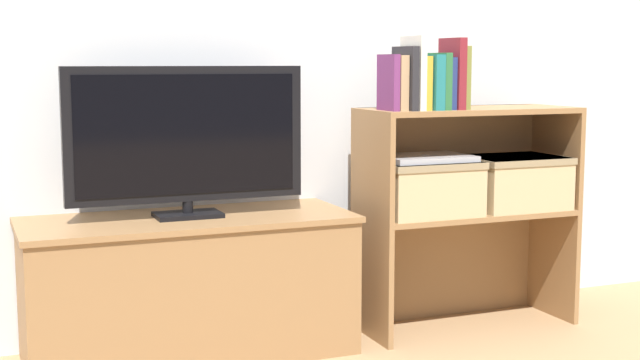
# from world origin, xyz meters

# --- Properties ---
(ground_plane) EXTENTS (16.00, 16.00, 0.00)m
(ground_plane) POSITION_xyz_m (0.00, 0.00, 0.00)
(ground_plane) COLOR #A37F56
(wall_back) EXTENTS (10.00, 0.05, 2.40)m
(wall_back) POSITION_xyz_m (0.00, 0.47, 1.20)
(wall_back) COLOR silver
(wall_back) RESTS_ON ground_plane
(tv_stand) EXTENTS (1.11, 0.45, 0.48)m
(tv_stand) POSITION_xyz_m (-0.46, 0.22, 0.24)
(tv_stand) COLOR olive
(tv_stand) RESTS_ON ground_plane
(tv) EXTENTS (0.80, 0.14, 0.50)m
(tv) POSITION_xyz_m (-0.46, 0.21, 0.75)
(tv) COLOR black
(tv) RESTS_ON tv_stand
(bookshelf_lower_tier) EXTENTS (0.81, 0.33, 0.44)m
(bookshelf_lower_tier) POSITION_xyz_m (0.60, 0.22, 0.28)
(bookshelf_lower_tier) COLOR olive
(bookshelf_lower_tier) RESTS_ON ground_plane
(bookshelf_upper_tier) EXTENTS (0.81, 0.33, 0.38)m
(bookshelf_upper_tier) POSITION_xyz_m (0.60, 0.22, 0.69)
(bookshelf_upper_tier) COLOR olive
(bookshelf_upper_tier) RESTS_ON bookshelf_lower_tier
(book_plum) EXTENTS (0.02, 0.14, 0.19)m
(book_plum) POSITION_xyz_m (0.23, 0.10, 0.93)
(book_plum) COLOR #6B2D66
(book_plum) RESTS_ON bookshelf_upper_tier
(book_tan) EXTENTS (0.03, 0.12, 0.19)m
(book_tan) POSITION_xyz_m (0.27, 0.10, 0.93)
(book_tan) COLOR tan
(book_tan) RESTS_ON bookshelf_upper_tier
(book_charcoal) EXTENTS (0.03, 0.16, 0.22)m
(book_charcoal) POSITION_xyz_m (0.30, 0.10, 0.94)
(book_charcoal) COLOR #232328
(book_charcoal) RESTS_ON bookshelf_upper_tier
(book_ivory) EXTENTS (0.02, 0.16, 0.26)m
(book_ivory) POSITION_xyz_m (0.33, 0.10, 0.96)
(book_ivory) COLOR silver
(book_ivory) RESTS_ON bookshelf_upper_tier
(book_mustard) EXTENTS (0.03, 0.13, 0.19)m
(book_mustard) POSITION_xyz_m (0.36, 0.10, 0.92)
(book_mustard) COLOR gold
(book_mustard) RESTS_ON bookshelf_upper_tier
(book_teal) EXTENTS (0.04, 0.16, 0.19)m
(book_teal) POSITION_xyz_m (0.40, 0.10, 0.93)
(book_teal) COLOR #1E7075
(book_teal) RESTS_ON bookshelf_upper_tier
(book_forest) EXTENTS (0.03, 0.15, 0.20)m
(book_forest) POSITION_xyz_m (0.43, 0.10, 0.93)
(book_forest) COLOR #286638
(book_forest) RESTS_ON bookshelf_upper_tier
(book_navy) EXTENTS (0.02, 0.13, 0.18)m
(book_navy) POSITION_xyz_m (0.46, 0.10, 0.92)
(book_navy) COLOR navy
(book_navy) RESTS_ON bookshelf_upper_tier
(book_maroon) EXTENTS (0.03, 0.15, 0.25)m
(book_maroon) POSITION_xyz_m (0.49, 0.10, 0.96)
(book_maroon) COLOR maroon
(book_maroon) RESTS_ON bookshelf_upper_tier
(book_olive) EXTENTS (0.03, 0.12, 0.23)m
(book_olive) POSITION_xyz_m (0.52, 0.10, 0.94)
(book_olive) COLOR olive
(book_olive) RESTS_ON bookshelf_upper_tier
(storage_basket_left) EXTENTS (0.36, 0.29, 0.20)m
(storage_basket_left) POSITION_xyz_m (0.40, 0.15, 0.55)
(storage_basket_left) COLOR tan
(storage_basket_left) RESTS_ON bookshelf_lower_tier
(storage_basket_right) EXTENTS (0.36, 0.29, 0.20)m
(storage_basket_right) POSITION_xyz_m (0.79, 0.15, 0.55)
(storage_basket_right) COLOR tan
(storage_basket_right) RESTS_ON bookshelf_lower_tier
(laptop) EXTENTS (0.32, 0.24, 0.02)m
(laptop) POSITION_xyz_m (0.40, 0.15, 0.65)
(laptop) COLOR #BCBCC1
(laptop) RESTS_ON storage_basket_left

